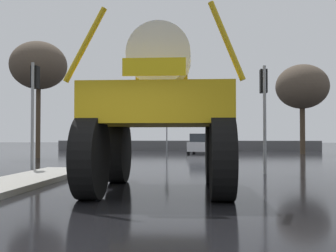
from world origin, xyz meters
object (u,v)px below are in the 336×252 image
object	(u,v)px
traffic_signal_near_left	(34,92)
bare_tree_left	(39,66)
traffic_signal_far_left	(167,119)
oversize_sprayer	(162,113)
sedan_ahead	(202,144)
bare_tree_right	(302,87)
traffic_signal_near_right	(264,95)

from	to	relation	value
traffic_signal_near_left	bare_tree_left	world-z (taller)	bare_tree_left
traffic_signal_far_left	oversize_sprayer	bearing A→B (deg)	-85.40
oversize_sprayer	sedan_ahead	bearing A→B (deg)	-3.73
traffic_signal_far_left	bare_tree_left	world-z (taller)	bare_tree_left
oversize_sprayer	bare_tree_left	bearing A→B (deg)	31.65
bare_tree_left	bare_tree_right	distance (m)	18.68
traffic_signal_far_left	sedan_ahead	bearing A→B (deg)	-38.89
sedan_ahead	traffic_signal_near_left	size ratio (longest dim) A/B	1.06
oversize_sprayer	bare_tree_right	world-z (taller)	bare_tree_right
oversize_sprayer	bare_tree_right	bearing A→B (deg)	-23.27
traffic_signal_far_left	bare_tree_right	distance (m)	11.14
oversize_sprayer	traffic_signal_near_left	xyz separation A→B (m)	(-5.22, 4.62, 1.06)
oversize_sprayer	traffic_signal_near_left	size ratio (longest dim) A/B	1.23
bare_tree_left	traffic_signal_near_right	bearing A→B (deg)	-37.52
traffic_signal_near_left	traffic_signal_far_left	xyz separation A→B (m)	(3.28, 19.46, -0.18)
oversize_sprayer	traffic_signal_near_right	xyz separation A→B (m)	(3.18, 4.62, 0.89)
traffic_signal_near_left	traffic_signal_near_right	size ratio (longest dim) A/B	1.06
bare_tree_left	traffic_signal_near_left	bearing A→B (deg)	-68.12
bare_tree_right	oversize_sprayer	bearing A→B (deg)	-112.20
traffic_signal_far_left	bare_tree_right	size ratio (longest dim) A/B	0.57
traffic_signal_near_right	sedan_ahead	bearing A→B (deg)	97.26
traffic_signal_far_left	bare_tree_left	bearing A→B (deg)	-124.72
sedan_ahead	bare_tree_right	bearing A→B (deg)	-89.89
sedan_ahead	traffic_signal_far_left	size ratio (longest dim) A/B	1.13
traffic_signal_near_left	bare_tree_left	xyz separation A→B (m)	(-3.75, 9.33, 2.68)
traffic_signal_far_left	bare_tree_left	distance (m)	12.66
sedan_ahead	oversize_sprayer	bearing A→B (deg)	-174.79
bare_tree_left	traffic_signal_far_left	bearing A→B (deg)	55.28
oversize_sprayer	traffic_signal_near_left	world-z (taller)	oversize_sprayer
oversize_sprayer	bare_tree_left	xyz separation A→B (m)	(-8.96, 13.95, 3.74)
traffic_signal_far_left	bare_tree_right	bearing A→B (deg)	-18.07
oversize_sprayer	traffic_signal_near_right	bearing A→B (deg)	-35.61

